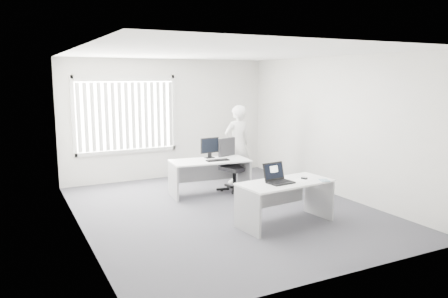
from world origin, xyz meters
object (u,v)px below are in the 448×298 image
desk_far (210,170)px  monitor (210,148)px  office_chair (233,174)px  person (237,144)px  desk_near (285,193)px  laptop (281,174)px

desk_far → monitor: (0.10, 0.21, 0.41)m
desk_far → office_chair: 0.61m
person → office_chair: bearing=48.6°
monitor → desk_far: bearing=-120.2°
person → monitor: person is taller
person → monitor: 0.99m
desk_near → monitor: size_ratio=3.83×
office_chair → desk_far: bearing=169.0°
office_chair → laptop: office_chair is taller
office_chair → laptop: bearing=-119.9°
desk_near → desk_far: (-0.33, 2.20, 0.00)m
monitor → person: bearing=20.0°
person → monitor: size_ratio=4.17×
office_chair → laptop: size_ratio=2.75×
desk_far → laptop: size_ratio=4.07×
desk_far → person: size_ratio=0.93×
desk_near → office_chair: size_ratio=1.47×
monitor → laptop: bearing=-93.4°
desk_near → laptop: laptop is taller
desk_near → office_chair: (0.25, 2.30, -0.17)m
person → monitor: bearing=21.1°
desk_far → desk_near: bearing=-76.0°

